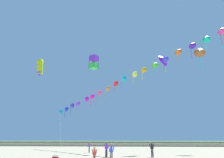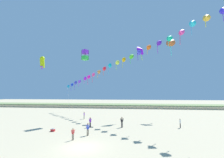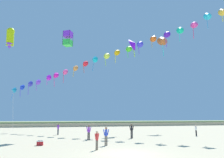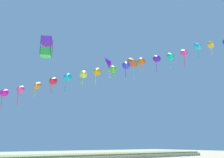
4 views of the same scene
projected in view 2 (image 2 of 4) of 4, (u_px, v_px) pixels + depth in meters
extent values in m
plane|color=#C1B28E|center=(82.00, 147.00, 16.12)|extent=(240.00, 240.00, 0.00)
cube|color=tan|center=(119.00, 106.00, 62.13)|extent=(120.00, 11.47, 0.91)
cube|color=#7A8E56|center=(119.00, 105.00, 62.18)|extent=(120.00, 9.75, 0.52)
cylinder|color=black|center=(122.00, 125.00, 25.52)|extent=(0.13, 0.13, 0.87)
cylinder|color=black|center=(121.00, 125.00, 25.53)|extent=(0.13, 0.13, 0.87)
cylinder|color=black|center=(122.00, 120.00, 25.60)|extent=(0.23, 0.23, 0.62)
cylinder|color=black|center=(123.00, 120.00, 25.59)|extent=(0.21, 0.10, 0.59)
cylinder|color=black|center=(121.00, 120.00, 25.62)|extent=(0.21, 0.10, 0.59)
sphere|color=brown|center=(122.00, 118.00, 25.64)|extent=(0.24, 0.24, 0.24)
cylinder|color=#726656|center=(72.00, 137.00, 18.51)|extent=(0.11, 0.11, 0.75)
cylinder|color=#726656|center=(73.00, 137.00, 18.58)|extent=(0.11, 0.11, 0.75)
cylinder|color=red|center=(73.00, 132.00, 18.61)|extent=(0.20, 0.20, 0.53)
cylinder|color=red|center=(72.00, 132.00, 18.52)|extent=(0.18, 0.17, 0.50)
cylinder|color=red|center=(74.00, 131.00, 18.70)|extent=(0.18, 0.17, 0.50)
sphere|color=tan|center=(73.00, 129.00, 18.64)|extent=(0.20, 0.20, 0.20)
cylinder|color=black|center=(91.00, 125.00, 25.59)|extent=(0.12, 0.12, 0.84)
cylinder|color=black|center=(90.00, 125.00, 25.66)|extent=(0.12, 0.12, 0.84)
cylinder|color=purple|center=(90.00, 120.00, 25.69)|extent=(0.22, 0.22, 0.60)
cylinder|color=purple|center=(91.00, 120.00, 25.61)|extent=(0.22, 0.15, 0.57)
cylinder|color=purple|center=(89.00, 120.00, 25.79)|extent=(0.22, 0.15, 0.57)
sphere|color=brown|center=(90.00, 118.00, 25.73)|extent=(0.23, 0.23, 0.23)
cylinder|color=black|center=(180.00, 125.00, 25.24)|extent=(0.11, 0.11, 0.77)
cylinder|color=black|center=(180.00, 126.00, 25.11)|extent=(0.11, 0.11, 0.77)
cylinder|color=white|center=(180.00, 122.00, 25.24)|extent=(0.20, 0.20, 0.54)
cylinder|color=white|center=(180.00, 121.00, 25.41)|extent=(0.09, 0.19, 0.52)
cylinder|color=white|center=(180.00, 122.00, 25.07)|extent=(0.09, 0.19, 0.52)
sphere|color=beige|center=(180.00, 119.00, 25.27)|extent=(0.21, 0.21, 0.21)
cylinder|color=#726656|center=(87.00, 132.00, 20.66)|extent=(0.12, 0.12, 0.84)
cylinder|color=#726656|center=(88.00, 132.00, 20.65)|extent=(0.12, 0.12, 0.84)
cylinder|color=blue|center=(88.00, 127.00, 20.73)|extent=(0.22, 0.22, 0.60)
cylinder|color=blue|center=(86.00, 127.00, 20.74)|extent=(0.20, 0.10, 0.57)
cylinder|color=blue|center=(89.00, 127.00, 20.72)|extent=(0.20, 0.10, 0.57)
sphere|color=#9E7051|center=(88.00, 124.00, 20.77)|extent=(0.23, 0.23, 0.23)
cylinder|color=#474C56|center=(84.00, 117.00, 33.90)|extent=(0.12, 0.12, 0.81)
cylinder|color=#474C56|center=(84.00, 117.00, 33.78)|extent=(0.12, 0.12, 0.81)
cylinder|color=purple|center=(84.00, 114.00, 33.91)|extent=(0.21, 0.21, 0.58)
cylinder|color=purple|center=(84.00, 114.00, 34.07)|extent=(0.18, 0.20, 0.55)
cylinder|color=purple|center=(84.00, 114.00, 33.75)|extent=(0.18, 0.20, 0.55)
sphere|color=#9E7051|center=(84.00, 112.00, 33.95)|extent=(0.22, 0.22, 0.22)
cone|color=#178BC3|center=(68.00, 86.00, 47.83)|extent=(1.33, 1.26, 1.14)
cylinder|color=#3984E5|center=(67.00, 90.00, 47.81)|extent=(0.28, 0.15, 2.03)
cone|color=blue|center=(71.00, 84.00, 46.52)|extent=(1.42, 1.37, 1.22)
cylinder|color=#4339E5|center=(71.00, 88.00, 46.51)|extent=(0.20, 0.14, 1.79)
cone|color=#3234C2|center=(75.00, 83.00, 44.84)|extent=(1.33, 1.23, 1.13)
cylinder|color=#6039E5|center=(74.00, 87.00, 44.83)|extent=(0.20, 0.20, 1.98)
cone|color=#7440E4|center=(79.00, 81.00, 43.79)|extent=(1.37, 1.27, 1.18)
cylinder|color=#9939E5|center=(78.00, 85.00, 43.79)|extent=(0.24, 0.08, 1.47)
cone|color=#A419E2|center=(84.00, 78.00, 42.66)|extent=(1.32, 1.18, 1.13)
cylinder|color=#D939E5|center=(84.00, 81.00, 42.68)|extent=(0.14, 0.23, 1.25)
cone|color=#DE17B5|center=(88.00, 77.00, 41.45)|extent=(1.37, 1.25, 1.20)
cylinder|color=#E53998|center=(88.00, 81.00, 41.43)|extent=(0.22, 0.21, 2.12)
cone|color=#EC459E|center=(93.00, 74.00, 40.02)|extent=(1.40, 1.33, 1.20)
cylinder|color=#E5396B|center=(92.00, 79.00, 40.00)|extent=(0.09, 0.22, 2.00)
cone|color=#CD803C|center=(98.00, 72.00, 38.67)|extent=(1.42, 1.38, 1.22)
cylinder|color=gold|center=(98.00, 75.00, 38.67)|extent=(0.26, 0.14, 1.59)
cone|color=red|center=(104.00, 68.00, 37.22)|extent=(1.39, 1.34, 1.19)
cylinder|color=#E55339|center=(103.00, 72.00, 37.22)|extent=(0.24, 0.17, 1.61)
cone|color=#0EB1D0|center=(109.00, 65.00, 35.93)|extent=(1.33, 1.28, 1.13)
cylinder|color=#39A0E5|center=(108.00, 70.00, 35.91)|extent=(0.28, 0.11, 1.94)
cone|color=#C9E644|center=(117.00, 62.00, 34.75)|extent=(1.33, 1.19, 1.14)
cylinder|color=#9DE539|center=(116.00, 67.00, 34.75)|extent=(0.25, 0.09, 1.62)
cone|color=#D39E0A|center=(123.00, 59.00, 33.66)|extent=(1.38, 1.34, 1.18)
cylinder|color=yellow|center=(122.00, 64.00, 33.66)|extent=(0.18, 0.29, 1.79)
cone|color=#43CE28|center=(131.00, 56.00, 32.11)|extent=(1.40, 1.33, 1.21)
cylinder|color=#39E546|center=(130.00, 60.00, 32.12)|extent=(0.13, 0.23, 1.48)
cone|color=#383CE8|center=(138.00, 52.00, 31.04)|extent=(1.32, 1.23, 1.12)
cylinder|color=#5F39E5|center=(138.00, 57.00, 31.04)|extent=(0.18, 0.14, 1.61)
cone|color=#DF5B19|center=(148.00, 47.00, 29.79)|extent=(1.38, 1.35, 1.18)
cylinder|color=gold|center=(147.00, 51.00, 29.80)|extent=(0.14, 0.23, 1.38)
cone|color=#4E1BC0|center=(158.00, 42.00, 28.35)|extent=(1.38, 1.35, 1.18)
cylinder|color=#9839E5|center=(158.00, 49.00, 28.33)|extent=(0.14, 0.13, 1.99)
cone|color=#0ECA94|center=(169.00, 38.00, 27.09)|extent=(1.32, 1.19, 1.12)
cylinder|color=#39E5DD|center=(168.00, 44.00, 27.09)|extent=(0.13, 0.11, 1.74)
cone|color=#EA3EA4|center=(181.00, 32.00, 25.91)|extent=(1.40, 1.38, 1.20)
cylinder|color=#E53975|center=(180.00, 39.00, 25.89)|extent=(0.12, 0.12, 2.10)
cone|color=#1FBFE0|center=(192.00, 23.00, 24.38)|extent=(1.33, 1.23, 1.13)
cylinder|color=#399EE5|center=(191.00, 30.00, 24.37)|extent=(0.24, 0.21, 1.83)
cone|color=gold|center=(206.00, 17.00, 23.20)|extent=(1.33, 1.21, 1.13)
cylinder|color=yellow|center=(206.00, 23.00, 23.21)|extent=(0.11, 0.08, 1.35)
cone|color=#2F2AF1|center=(224.00, 9.00, 21.64)|extent=(1.31, 1.14, 1.12)
cylinder|color=#6639E5|center=(223.00, 16.00, 21.65)|extent=(0.23, 0.13, 1.56)
cylinder|color=silver|center=(69.00, 99.00, 47.97)|extent=(0.41, 1.44, 8.01)
cylinder|color=#A6CC0D|center=(42.00, 63.00, 27.63)|extent=(0.81, 1.13, 1.91)
sphere|color=#A6CC0D|center=(43.00, 59.00, 27.71)|extent=(0.83, 0.83, 0.83)
cone|color=#6A2DE5|center=(42.00, 68.00, 27.54)|extent=(0.72, 0.72, 0.63)
sphere|color=black|center=(43.00, 57.00, 27.73)|extent=(0.17, 0.17, 0.17)
cube|color=green|center=(85.00, 58.00, 32.36)|extent=(1.49, 1.49, 0.88)
cube|color=#7A2DE5|center=(85.00, 52.00, 32.49)|extent=(1.49, 1.49, 0.88)
cylinder|color=black|center=(85.00, 54.00, 31.66)|extent=(0.04, 0.04, 2.22)
cylinder|color=black|center=(89.00, 55.00, 32.53)|extent=(0.04, 0.04, 2.22)
cylinder|color=black|center=(85.00, 56.00, 33.18)|extent=(0.04, 0.04, 2.22)
cylinder|color=black|center=(81.00, 55.00, 32.32)|extent=(0.04, 0.04, 2.22)
cone|color=#CC652D|center=(171.00, 42.00, 38.80)|extent=(2.57, 1.93, 2.40)
cone|color=#2DE5DE|center=(171.00, 42.00, 38.80)|extent=(1.42, 1.11, 1.34)
cylinder|color=#2DE5DE|center=(171.00, 49.00, 38.61)|extent=(0.17, 0.20, 3.34)
cone|color=#8114F0|center=(141.00, 50.00, 36.59)|extent=(2.81, 2.85, 2.50)
cone|color=#96E52D|center=(141.00, 50.00, 36.59)|extent=(1.58, 1.60, 1.40)
cylinder|color=#96E52D|center=(141.00, 56.00, 36.45)|extent=(0.41, 0.14, 2.23)
cube|color=red|center=(53.00, 130.00, 22.85)|extent=(0.56, 0.40, 0.36)
cube|color=white|center=(53.00, 129.00, 22.87)|extent=(0.58, 0.41, 0.06)
cylinder|color=black|center=(53.00, 128.00, 22.88)|extent=(0.45, 0.03, 0.03)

